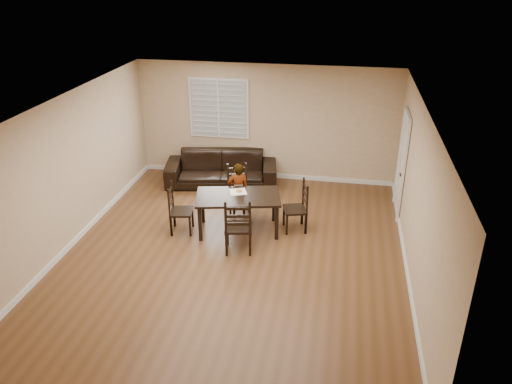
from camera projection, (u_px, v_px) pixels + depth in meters
The scene contains 11 objects.
ground at pixel (234, 253), 8.95m from camera, with size 7.00×7.00×0.00m, color brown.
room at pixel (237, 156), 8.33m from camera, with size 6.04×7.04×2.72m.
dining_table at pixel (238, 200), 9.43m from camera, with size 1.73×1.20×0.74m.
chair_near at pixel (238, 188), 10.43m from camera, with size 0.54×0.52×0.96m.
chair_far at pixel (238, 230), 8.73m from camera, with size 0.55×0.53×1.07m.
chair_left at pixel (175, 210), 9.49m from camera, with size 0.48×0.50×0.98m.
chair_right at pixel (301, 208), 9.56m from camera, with size 0.53×0.55×1.00m.
child at pixel (238, 190), 9.97m from camera, with size 0.42×0.28×1.16m, color gray.
napkin at pixel (238, 192), 9.55m from camera, with size 0.31×0.31×0.00m, color white.
donut at pixel (239, 191), 9.54m from camera, with size 0.11×0.11×0.04m.
sofa at pixel (221, 169), 11.55m from camera, with size 2.53×0.99×0.74m, color black.
Camera 1 is at (1.73, -7.43, 4.82)m, focal length 35.00 mm.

